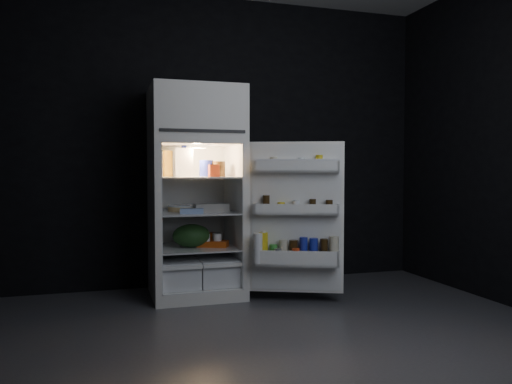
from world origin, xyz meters
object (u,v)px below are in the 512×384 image
object	(u,v)px
refrigerator	(195,185)
milk_jug	(184,162)
fridge_door	(296,220)
egg_carton	(211,208)
yogurt_tray	(213,244)

from	to	relation	value
refrigerator	milk_jug	xyz separation A→B (m)	(-0.10, -0.00, 0.19)
fridge_door	egg_carton	bearing A→B (deg)	146.18
egg_carton	yogurt_tray	distance (m)	0.31
milk_jug	yogurt_tray	size ratio (longest dim) A/B	0.93
refrigerator	yogurt_tray	size ratio (longest dim) A/B	6.92
egg_carton	fridge_door	bearing A→B (deg)	-36.90
milk_jug	egg_carton	bearing A→B (deg)	-22.50
fridge_door	yogurt_tray	world-z (taller)	fridge_door
refrigerator	milk_jug	bearing A→B (deg)	-179.94
refrigerator	yogurt_tray	bearing A→B (deg)	-35.21
milk_jug	egg_carton	xyz separation A→B (m)	(0.21, -0.12, -0.38)
milk_jug	yogurt_tray	distance (m)	0.74
fridge_door	milk_jug	xyz separation A→B (m)	(-0.82, 0.53, 0.47)
fridge_door	milk_jug	size ratio (longest dim) A/B	5.08
yogurt_tray	egg_carton	bearing A→B (deg)	-100.18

